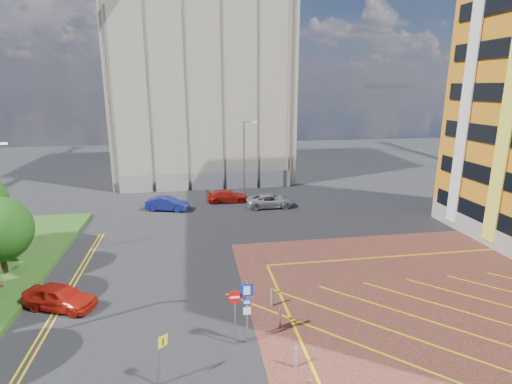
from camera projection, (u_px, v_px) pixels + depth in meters
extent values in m
plane|color=black|center=(239.00, 358.00, 17.59)|extent=(140.00, 140.00, 0.00)
cylinder|color=#3D2B1C|center=(3.00, 260.00, 24.72)|extent=(0.36, 0.36, 1.80)
cube|color=silver|center=(3.00, 144.00, 24.88)|extent=(0.50, 0.15, 0.12)
cylinder|color=#9EA0A8|center=(244.00, 158.00, 43.90)|extent=(0.16, 0.16, 8.00)
cylinder|color=#9EA0A8|center=(249.00, 122.00, 43.00)|extent=(1.20, 0.10, 0.10)
cube|color=silver|center=(255.00, 122.00, 43.10)|extent=(0.50, 0.15, 0.12)
cylinder|color=#9EA0A8|center=(247.00, 313.00, 18.22)|extent=(0.10, 0.10, 3.20)
cube|color=#0923AA|center=(247.00, 290.00, 17.89)|extent=(0.60, 0.04, 0.60)
cube|color=white|center=(247.00, 290.00, 17.87)|extent=(0.30, 0.02, 0.42)
cube|color=#0923AA|center=(247.00, 302.00, 18.05)|extent=(0.40, 0.04, 0.25)
cube|color=white|center=(247.00, 302.00, 18.02)|extent=(0.28, 0.02, 0.14)
cube|color=white|center=(247.00, 311.00, 18.16)|extent=(0.35, 0.04, 0.35)
cylinder|color=#9EA0A8|center=(235.00, 318.00, 18.19)|extent=(0.08, 0.08, 2.70)
cylinder|color=red|center=(235.00, 297.00, 17.88)|extent=(0.64, 0.04, 0.64)
cube|color=white|center=(235.00, 297.00, 17.86)|extent=(0.44, 0.02, 0.10)
cylinder|color=#9EA0A8|center=(159.00, 361.00, 15.74)|extent=(0.25, 0.08, 2.20)
cube|color=yellow|center=(163.00, 341.00, 15.51)|extent=(0.37, 0.37, 0.48)
cylinder|color=black|center=(296.00, 358.00, 16.88)|extent=(0.14, 0.14, 0.90)
cylinder|color=#9EA0A8|center=(280.00, 319.00, 19.74)|extent=(0.14, 0.14, 0.90)
cylinder|color=black|center=(272.00, 298.00, 21.65)|extent=(0.14, 0.14, 0.90)
cube|color=#A59E87|center=(202.00, 91.00, 52.93)|extent=(21.20, 19.20, 22.00)
cube|color=yellow|center=(215.00, 45.00, 53.62)|extent=(0.90, 0.90, 34.00)
cube|color=gray|center=(216.00, 181.00, 46.11)|extent=(21.60, 0.06, 2.00)
imported|color=red|center=(60.00, 297.00, 21.40)|extent=(4.25, 3.01, 1.34)
imported|color=navy|center=(167.00, 204.00, 38.39)|extent=(4.30, 2.49, 1.34)
imported|color=#B3190F|center=(227.00, 196.00, 41.23)|extent=(4.32, 1.82, 1.24)
imported|color=#B0B0B7|center=(270.00, 201.00, 39.42)|extent=(4.70, 2.19, 1.30)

